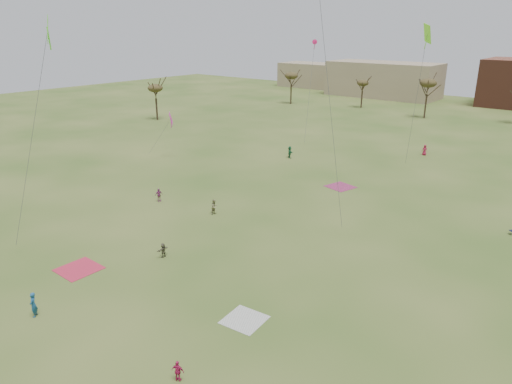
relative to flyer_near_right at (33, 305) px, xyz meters
The scene contains 16 objects.
ground 8.83m from the flyer_near_right, 53.81° to the left, with size 260.00×260.00×0.00m, color #2E5019.
flyer_near_right is the anchor object (origin of this frame).
spectator_fore_a 13.23m from the flyer_near_right, ahead, with size 0.82×0.34×1.39m, color #B91F56.
spectator_fore_b 22.76m from the flyer_near_right, 99.04° to the left, with size 0.84×0.65×1.72m, color #847E54.
spectator_fore_c 11.99m from the flyer_near_right, 89.64° to the left, with size 1.27×0.41×1.37m, color #605C45.
spectator_mid_d 24.13m from the flyer_near_right, 118.63° to the left, with size 0.95×0.40×1.62m, color #963E78.
flyer_far_a 48.59m from the flyer_near_right, 102.91° to the left, with size 1.76×0.56×1.90m, color #21643B.
flyer_far_b 62.82m from the flyer_near_right, 85.17° to the left, with size 0.84×0.55×1.73m, color maroon.
blanket_red 7.08m from the flyer_near_right, 123.54° to the left, with size 3.27×3.27×0.03m, color #C82844.
blanket_cream 15.27m from the flyer_near_right, 37.31° to the left, with size 2.76×2.76×0.03m, color beige.
blanket_plum 39.86m from the flyer_near_right, 86.14° to the left, with size 3.20×3.20×0.03m, color #942D5A.
camp_chair_right 44.34m from the flyer_near_right, 57.75° to the left, with size 0.74×0.74×0.87m.
kites_aloft 43.65m from the flyer_near_right, 77.87° to the left, with size 64.49×65.97×26.59m.
tree_line 86.46m from the flyer_near_right, 88.45° to the left, with size 117.44×49.32×8.91m.
building_tan 125.74m from the flyer_near_right, 103.72° to the left, with size 32.00×14.00×10.00m, color #937F60.
building_tan_west 142.31m from the flyer_near_right, 114.86° to the left, with size 20.00×12.00×8.00m, color #937F60.
Camera 1 is at (25.66, -19.54, 19.88)m, focal length 32.91 mm.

